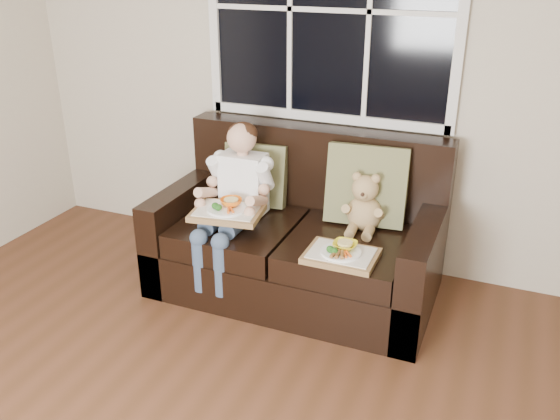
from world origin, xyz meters
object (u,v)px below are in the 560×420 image
at_px(child, 236,189).
at_px(tray_left, 228,211).
at_px(loveseat, 299,242).
at_px(tray_right, 341,254).
at_px(teddy_bear, 364,206).

xyz_separation_m(child, tray_left, (0.02, -0.16, -0.08)).
height_order(child, tray_left, child).
xyz_separation_m(loveseat, child, (-0.37, -0.12, 0.34)).
height_order(child, tray_right, child).
distance_m(teddy_bear, tray_left, 0.81).
bearing_deg(child, tray_left, -83.51).
bearing_deg(child, tray_right, -17.86).
bearing_deg(tray_right, tray_left, 173.51).
xyz_separation_m(loveseat, tray_left, (-0.35, -0.28, 0.27)).
relative_size(child, tray_left, 2.03).
distance_m(child, tray_right, 0.80).
xyz_separation_m(teddy_bear, tray_left, (-0.74, -0.32, -0.02)).
relative_size(tray_left, tray_right, 1.16).
bearing_deg(loveseat, tray_left, -141.60).
xyz_separation_m(child, tray_right, (0.75, -0.24, -0.17)).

